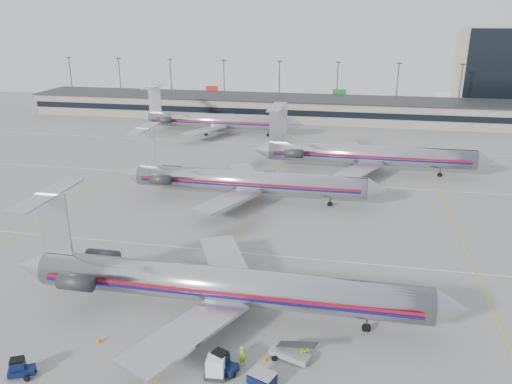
% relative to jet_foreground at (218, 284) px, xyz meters
% --- Properties ---
extents(ground, '(260.00, 260.00, 0.00)m').
position_rel_jet_foreground_xyz_m(ground, '(-2.48, 4.01, -3.48)').
color(ground, gray).
rests_on(ground, ground).
extents(apron_markings, '(160.00, 0.15, 0.02)m').
position_rel_jet_foreground_xyz_m(apron_markings, '(-2.48, 14.01, -3.47)').
color(apron_markings, silver).
rests_on(apron_markings, ground).
extents(terminal, '(162.00, 17.00, 6.25)m').
position_rel_jet_foreground_xyz_m(terminal, '(-2.48, 101.99, -0.33)').
color(terminal, gray).
rests_on(terminal, ground).
extents(light_mast_row, '(163.60, 0.40, 15.28)m').
position_rel_jet_foreground_xyz_m(light_mast_row, '(-2.48, 116.01, 5.10)').
color(light_mast_row, '#38383D').
rests_on(light_mast_row, ground).
extents(distant_building, '(30.00, 20.00, 25.00)m').
position_rel_jet_foreground_xyz_m(distant_building, '(59.52, 132.01, 9.02)').
color(distant_building, tan).
rests_on(distant_building, ground).
extents(jet_foreground, '(45.87, 27.01, 12.01)m').
position_rel_jet_foreground_xyz_m(jet_foreground, '(0.00, 0.00, 0.00)').
color(jet_foreground, '#BABABF').
rests_on(jet_foreground, ground).
extents(jet_second_row, '(43.90, 25.85, 11.49)m').
position_rel_jet_foreground_xyz_m(jet_second_row, '(-4.67, 32.85, -0.15)').
color(jet_second_row, '#BABABF').
rests_on(jet_second_row, ground).
extents(jet_third_row, '(45.22, 27.81, 12.36)m').
position_rel_jet_foreground_xyz_m(jet_third_row, '(14.65, 52.19, 0.11)').
color(jet_third_row, '#BABABF').
rests_on(jet_third_row, ground).
extents(jet_back_row, '(43.28, 26.62, 11.84)m').
position_rel_jet_foreground_xyz_m(jet_back_row, '(-21.97, 78.36, -0.05)').
color(jet_back_row, '#BABABF').
rests_on(jet_back_row, ground).
extents(tug_left, '(2.34, 1.89, 1.70)m').
position_rel_jet_foreground_xyz_m(tug_left, '(-13.89, -12.11, -2.71)').
color(tug_left, '#0A1439').
rests_on(tug_left, ground).
extents(tug_center, '(2.69, 2.08, 1.96)m').
position_rel_jet_foreground_xyz_m(tug_center, '(2.61, -8.28, -2.59)').
color(tug_center, '#0A1439').
rests_on(tug_center, ground).
extents(cart_inner, '(2.51, 2.13, 1.21)m').
position_rel_jet_foreground_xyz_m(cart_inner, '(6.22, -9.26, -2.84)').
color(cart_inner, '#0A1439').
rests_on(cart_inner, ground).
extents(uld_container, '(1.87, 1.60, 1.88)m').
position_rel_jet_foreground_xyz_m(uld_container, '(2.24, -9.02, -2.54)').
color(uld_container, '#2D2D30').
rests_on(uld_container, ground).
extents(belt_loader, '(4.35, 2.39, 2.23)m').
position_rel_jet_foreground_xyz_m(belt_loader, '(8.09, -5.52, -2.89)').
color(belt_loader, gray).
rests_on(belt_loader, ground).
extents(ramp_worker_near, '(0.80, 0.84, 1.93)m').
position_rel_jet_foreground_xyz_m(ramp_worker_near, '(4.14, -7.21, -2.52)').
color(ramp_worker_near, '#9CCE13').
rests_on(ramp_worker_near, ground).
extents(ramp_worker_far, '(0.92, 0.79, 1.62)m').
position_rel_jet_foreground_xyz_m(ramp_worker_far, '(9.25, -5.21, -2.68)').
color(ramp_worker_far, '#B8D914').
rests_on(ramp_worker_far, ground).
extents(cone_right, '(0.42, 0.42, 0.56)m').
position_rel_jet_foreground_xyz_m(cone_right, '(5.93, -6.22, -3.20)').
color(cone_right, orange).
rests_on(cone_right, ground).
extents(cone_left, '(0.49, 0.49, 0.63)m').
position_rel_jet_foreground_xyz_m(cone_left, '(-9.70, -6.60, -3.17)').
color(cone_left, orange).
rests_on(cone_left, ground).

